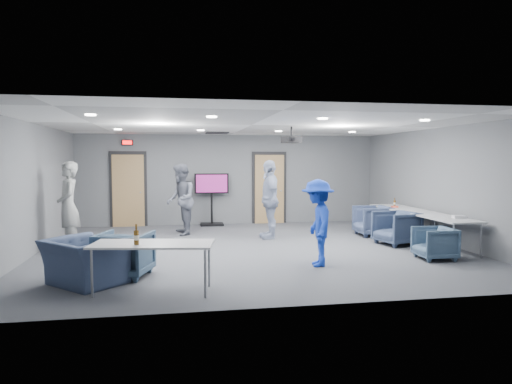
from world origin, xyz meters
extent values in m
plane|color=#3D3F46|center=(0.00, 0.00, 0.00)|extent=(9.00, 9.00, 0.00)
plane|color=white|center=(0.00, 0.00, 2.70)|extent=(9.00, 9.00, 0.00)
cube|color=slate|center=(0.00, 4.00, 1.35)|extent=(9.00, 0.02, 2.70)
cube|color=slate|center=(0.00, -4.00, 1.35)|extent=(9.00, 0.02, 2.70)
cube|color=slate|center=(-4.50, 0.00, 1.35)|extent=(0.02, 8.00, 2.70)
cube|color=slate|center=(4.50, 0.00, 1.35)|extent=(0.02, 8.00, 2.70)
cube|color=black|center=(-3.00, 3.97, 1.08)|extent=(1.06, 0.06, 2.24)
cube|color=#A58850|center=(-3.00, 3.93, 1.05)|extent=(0.90, 0.05, 2.10)
cylinder|color=gray|center=(-2.65, 3.88, 1.00)|extent=(0.04, 0.10, 0.04)
cube|color=black|center=(1.20, 3.97, 1.08)|extent=(1.06, 0.06, 2.24)
cube|color=#A58850|center=(1.20, 3.93, 1.05)|extent=(0.90, 0.05, 2.10)
cylinder|color=gray|center=(1.55, 3.88, 1.00)|extent=(0.04, 0.10, 0.04)
cube|color=black|center=(-3.00, 3.94, 2.45)|extent=(0.32, 0.06, 0.16)
cube|color=#FF0C0C|center=(-3.00, 3.90, 2.45)|extent=(0.26, 0.02, 0.11)
cube|color=black|center=(-0.50, 2.80, 2.69)|extent=(0.60, 0.60, 0.03)
cylinder|color=white|center=(-3.00, -1.80, 2.69)|extent=(0.18, 0.18, 0.02)
cylinder|color=white|center=(-3.00, 1.80, 2.69)|extent=(0.18, 0.18, 0.02)
cylinder|color=white|center=(-1.00, -1.80, 2.69)|extent=(0.18, 0.18, 0.02)
cylinder|color=white|center=(-1.00, 1.80, 2.69)|extent=(0.18, 0.18, 0.02)
cylinder|color=white|center=(1.00, -1.80, 2.69)|extent=(0.18, 0.18, 0.02)
cylinder|color=white|center=(1.00, 1.80, 2.69)|extent=(0.18, 0.18, 0.02)
cylinder|color=white|center=(3.00, -1.80, 2.69)|extent=(0.18, 0.18, 0.02)
cylinder|color=white|center=(3.00, 1.80, 2.69)|extent=(0.18, 0.18, 0.02)
imported|color=gray|center=(-3.90, 0.49, 0.96)|extent=(0.65, 0.81, 1.92)
imported|color=slate|center=(-1.51, 2.16, 0.93)|extent=(0.79, 0.97, 1.85)
imported|color=#98A5C3|center=(0.66, 1.28, 0.97)|extent=(0.48, 1.14, 1.94)
imported|color=#1D3EBC|center=(0.93, -1.79, 0.79)|extent=(0.75, 1.11, 1.59)
imported|color=#3A4765|center=(3.35, 1.20, 0.39)|extent=(0.87, 0.85, 0.77)
imported|color=#313D55|center=(3.35, -0.09, 0.39)|extent=(1.01, 1.00, 0.77)
imported|color=#3C5269|center=(3.35, -1.67, 0.32)|extent=(0.73, 0.71, 0.63)
imported|color=#384D62|center=(-2.48, -2.00, 0.38)|extent=(1.02, 1.03, 0.76)
imported|color=#3B4966|center=(-3.04, -2.40, 0.36)|extent=(1.47, 1.47, 0.72)
cube|color=#B9BCBE|center=(4.00, 0.98, 0.71)|extent=(0.80, 1.93, 0.03)
cylinder|color=gray|center=(3.68, 1.86, 0.35)|extent=(0.04, 0.04, 0.70)
cylinder|color=gray|center=(3.68, 0.09, 0.35)|extent=(0.04, 0.04, 0.70)
cylinder|color=gray|center=(4.32, 1.86, 0.35)|extent=(0.04, 0.04, 0.70)
cylinder|color=gray|center=(4.32, 0.09, 0.35)|extent=(0.04, 0.04, 0.70)
cube|color=#B9BCBE|center=(4.00, -0.92, 0.71)|extent=(0.75, 1.81, 0.03)
cylinder|color=gray|center=(3.70, -0.10, 0.35)|extent=(0.04, 0.04, 0.70)
cylinder|color=gray|center=(3.70, -1.75, 0.35)|extent=(0.04, 0.04, 0.70)
cylinder|color=gray|center=(4.30, -0.10, 0.35)|extent=(0.04, 0.04, 0.70)
cylinder|color=gray|center=(4.30, -1.75, 0.35)|extent=(0.04, 0.04, 0.70)
cube|color=#B9BCBE|center=(-1.97, -3.00, 0.71)|extent=(1.85, 1.01, 0.03)
cylinder|color=gray|center=(-1.14, -2.85, 0.35)|extent=(0.04, 0.04, 0.70)
cylinder|color=gray|center=(-2.71, -2.59, 0.35)|extent=(0.04, 0.04, 0.70)
cylinder|color=gray|center=(-1.23, -3.41, 0.35)|extent=(0.04, 0.04, 0.70)
cylinder|color=gray|center=(-2.80, -3.15, 0.35)|extent=(0.04, 0.04, 0.70)
cylinder|color=#58390F|center=(-2.19, -3.10, 0.83)|extent=(0.07, 0.07, 0.21)
cylinder|color=#58390F|center=(-2.19, -3.10, 0.98)|extent=(0.03, 0.03, 0.09)
cylinder|color=beige|center=(-2.19, -3.10, 0.83)|extent=(0.08, 0.08, 0.07)
cylinder|color=#58390F|center=(4.00, 1.30, 0.81)|extent=(0.06, 0.06, 0.16)
cylinder|color=#58390F|center=(4.00, 1.30, 0.92)|extent=(0.02, 0.02, 0.07)
cylinder|color=beige|center=(4.00, 1.30, 0.81)|extent=(0.06, 0.06, 0.05)
cube|color=#D64A35|center=(3.88, 1.06, 0.75)|extent=(0.20, 0.17, 0.04)
cube|color=silver|center=(4.20, -1.17, 0.76)|extent=(0.28, 0.21, 0.06)
cube|color=black|center=(-0.59, 3.75, 0.03)|extent=(0.67, 0.48, 0.06)
cylinder|color=black|center=(-0.59, 3.75, 0.63)|extent=(0.06, 0.06, 1.15)
cube|color=black|center=(-0.59, 3.75, 1.25)|extent=(1.01, 0.07, 0.60)
cube|color=#771A5F|center=(-0.59, 3.70, 1.25)|extent=(0.91, 0.01, 0.52)
cylinder|color=black|center=(0.94, 0.23, 2.58)|extent=(0.04, 0.04, 0.22)
cube|color=black|center=(0.94, 0.23, 2.40)|extent=(0.44, 0.40, 0.15)
cylinder|color=black|center=(0.94, 0.06, 2.40)|extent=(0.08, 0.06, 0.08)
camera|label=1|loc=(-1.61, -9.76, 1.94)|focal=32.00mm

